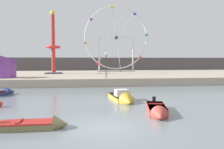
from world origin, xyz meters
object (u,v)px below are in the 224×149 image
at_px(drop_tower_red_tower, 53,48).
at_px(promenade_lamp_near, 106,61).
at_px(motorboat_faded_red, 157,111).
at_px(ferris_wheel_white_frame, 116,39).
at_px(motorboat_olive_wood, 38,124).
at_px(mooring_buoy_orange, 0,104).
at_px(motorboat_mustard_yellow, 123,98).

bearing_deg(drop_tower_red_tower, promenade_lamp_near, -50.86).
distance_m(motorboat_faded_red, ferris_wheel_white_frame, 34.02).
height_order(motorboat_faded_red, drop_tower_red_tower, drop_tower_red_tower).
height_order(motorboat_olive_wood, mooring_buoy_orange, motorboat_olive_wood).
relative_size(motorboat_faded_red, ferris_wheel_white_frame, 0.27).
bearing_deg(motorboat_faded_red, motorboat_mustard_yellow, -150.41).
bearing_deg(mooring_buoy_orange, motorboat_faded_red, -17.70).
xyz_separation_m(motorboat_mustard_yellow, promenade_lamp_near, (-0.51, 10.99, 3.19)).
height_order(motorboat_olive_wood, promenade_lamp_near, promenade_lamp_near).
xyz_separation_m(motorboat_mustard_yellow, ferris_wheel_white_frame, (3.29, 28.18, 8.11)).
bearing_deg(promenade_lamp_near, motorboat_faded_red, -82.72).
bearing_deg(ferris_wheel_white_frame, motorboat_olive_wood, -104.47).
relative_size(motorboat_mustard_yellow, mooring_buoy_orange, 10.56).
xyz_separation_m(ferris_wheel_white_frame, mooring_buoy_orange, (-13.18, -29.35, -8.19)).
height_order(ferris_wheel_white_frame, drop_tower_red_tower, ferris_wheel_white_frame).
distance_m(motorboat_faded_red, promenade_lamp_near, 16.24).
relative_size(ferris_wheel_white_frame, mooring_buoy_orange, 33.10).
relative_size(motorboat_mustard_yellow, motorboat_faded_red, 1.18).
height_order(motorboat_faded_red, promenade_lamp_near, promenade_lamp_near).
distance_m(motorboat_mustard_yellow, motorboat_olive_wood, 8.86).
height_order(motorboat_mustard_yellow, promenade_lamp_near, promenade_lamp_near).
bearing_deg(drop_tower_red_tower, motorboat_faded_red, -67.78).
height_order(motorboat_mustard_yellow, motorboat_faded_red, motorboat_mustard_yellow).
bearing_deg(motorboat_mustard_yellow, mooring_buoy_orange, -91.53).
relative_size(motorboat_olive_wood, promenade_lamp_near, 1.05).
xyz_separation_m(motorboat_mustard_yellow, motorboat_olive_wood, (-5.73, -6.76, -0.07)).
relative_size(motorboat_mustard_yellow, drop_tower_red_tower, 0.40).
distance_m(motorboat_faded_red, drop_tower_red_tower, 29.40).
height_order(motorboat_faded_red, mooring_buoy_orange, motorboat_faded_red).
xyz_separation_m(motorboat_faded_red, promenade_lamp_near, (-2.02, 15.79, 3.21)).
bearing_deg(motorboat_olive_wood, mooring_buoy_orange, 126.22).
distance_m(promenade_lamp_near, mooring_buoy_orange, 15.69).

